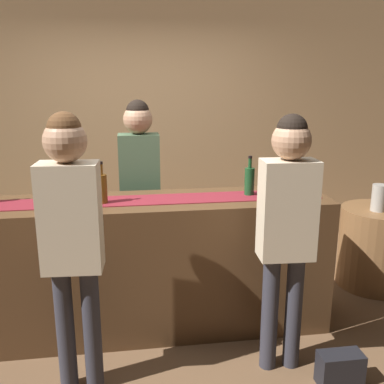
{
  "coord_description": "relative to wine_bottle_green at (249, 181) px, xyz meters",
  "views": [
    {
      "loc": [
        -0.16,
        -3.09,
        1.89
      ],
      "look_at": [
        0.29,
        0.0,
        1.08
      ],
      "focal_mm": 41.04,
      "sensor_mm": 36.0,
      "label": 1
    }
  ],
  "objects": [
    {
      "name": "ground_plane",
      "position": [
        -0.74,
        -0.03,
        -1.14
      ],
      "size": [
        10.0,
        10.0,
        0.0
      ],
      "primitive_type": "plane",
      "color": "brown"
    },
    {
      "name": "back_wall",
      "position": [
        -0.74,
        1.87,
        0.31
      ],
      "size": [
        6.0,
        0.12,
        2.9
      ],
      "primitive_type": "cube",
      "color": "tan",
      "rests_on": "ground"
    },
    {
      "name": "bar_counter",
      "position": [
        -0.74,
        -0.03,
        -0.63
      ],
      "size": [
        2.63,
        0.6,
        1.03
      ],
      "primitive_type": "cube",
      "color": "#543821",
      "rests_on": "ground"
    },
    {
      "name": "counter_runner_cloth",
      "position": [
        -0.74,
        -0.03,
        -0.11
      ],
      "size": [
        2.49,
        0.28,
        0.01
      ],
      "primitive_type": "cube",
      "color": "maroon",
      "rests_on": "bar_counter"
    },
    {
      "name": "wine_bottle_green",
      "position": [
        0.0,
        0.0,
        0.0
      ],
      "size": [
        0.07,
        0.07,
        0.3
      ],
      "color": "#194723",
      "rests_on": "bar_counter"
    },
    {
      "name": "wine_bottle_amber",
      "position": [
        -1.09,
        -0.07,
        0.0
      ],
      "size": [
        0.07,
        0.07,
        0.3
      ],
      "color": "brown",
      "rests_on": "bar_counter"
    },
    {
      "name": "wine_glass_near_customer",
      "position": [
        -1.48,
        -0.11,
        -0.01
      ],
      "size": [
        0.07,
        0.07,
        0.14
      ],
      "color": "silver",
      "rests_on": "bar_counter"
    },
    {
      "name": "wine_glass_mid_counter",
      "position": [
        0.23,
        -0.06,
        -0.01
      ],
      "size": [
        0.07,
        0.07,
        0.14
      ],
      "color": "silver",
      "rests_on": "bar_counter"
    },
    {
      "name": "bartender",
      "position": [
        -0.81,
        0.55,
        -0.07
      ],
      "size": [
        0.34,
        0.24,
        1.72
      ],
      "rotation": [
        0.0,
        0.0,
        3.13
      ],
      "color": "#26262B",
      "rests_on": "ground"
    },
    {
      "name": "customer_sipping",
      "position": [
        0.07,
        -0.64,
        -0.1
      ],
      "size": [
        0.35,
        0.24,
        1.69
      ],
      "rotation": [
        0.0,
        0.0,
        -0.05
      ],
      "color": "#33333D",
      "rests_on": "ground"
    },
    {
      "name": "customer_browsing",
      "position": [
        -1.24,
        -0.67,
        -0.08
      ],
      "size": [
        0.35,
        0.24,
        1.72
      ],
      "rotation": [
        0.0,
        0.0,
        -0.06
      ],
      "color": "#33333D",
      "rests_on": "ground"
    },
    {
      "name": "round_side_table",
      "position": [
        1.35,
        0.41,
        -0.77
      ],
      "size": [
        0.68,
        0.68,
        0.74
      ],
      "primitive_type": "cylinder",
      "color": "brown",
      "rests_on": "ground"
    },
    {
      "name": "vase_on_side_table",
      "position": [
        1.3,
        0.36,
        -0.28
      ],
      "size": [
        0.13,
        0.13,
        0.24
      ],
      "primitive_type": "cylinder",
      "color": "#A8A399",
      "rests_on": "round_side_table"
    },
    {
      "name": "handbag",
      "position": [
        0.38,
        -0.88,
        -1.03
      ],
      "size": [
        0.28,
        0.14,
        0.22
      ],
      "primitive_type": "cube",
      "color": "black",
      "rests_on": "ground"
    }
  ]
}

